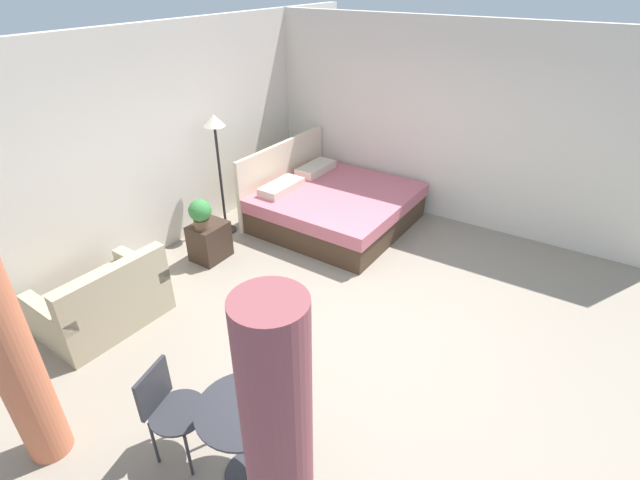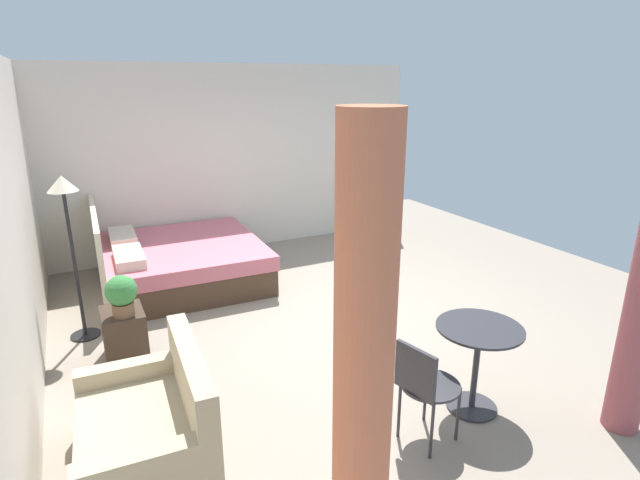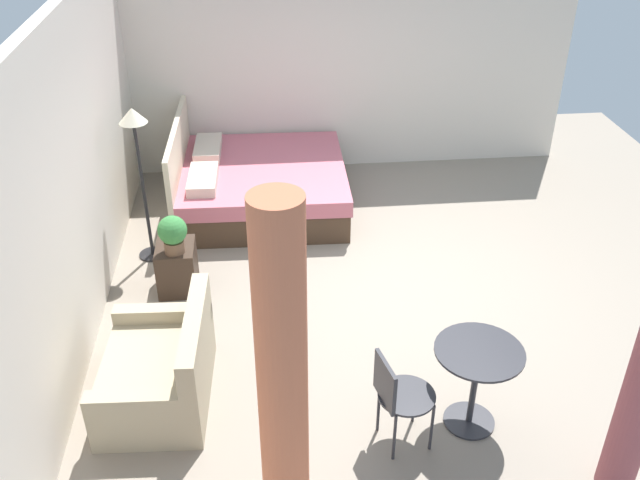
# 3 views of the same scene
# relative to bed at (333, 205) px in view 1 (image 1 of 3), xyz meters

# --- Properties ---
(ground_plane) EXTENTS (8.88, 8.79, 0.02)m
(ground_plane) POSITION_rel_bed_xyz_m (-1.81, -1.28, -0.30)
(ground_plane) COLOR gray
(wall_back) EXTENTS (8.88, 0.12, 2.81)m
(wall_back) POSITION_rel_bed_xyz_m (-1.81, 1.62, 1.11)
(wall_back) COLOR silver
(wall_back) RESTS_ON ground
(wall_right) EXTENTS (0.12, 5.79, 2.81)m
(wall_right) POSITION_rel_bed_xyz_m (1.13, -1.28, 1.11)
(wall_right) COLOR silver
(wall_right) RESTS_ON ground
(bed) EXTENTS (2.09, 2.06, 1.08)m
(bed) POSITION_rel_bed_xyz_m (0.00, 0.00, 0.00)
(bed) COLOR #473323
(bed) RESTS_ON ground
(couch) EXTENTS (1.24, 0.90, 0.82)m
(couch) POSITION_rel_bed_xyz_m (-3.28, 0.85, -0.02)
(couch) COLOR tan
(couch) RESTS_ON ground
(nightstand) EXTENTS (0.46, 0.38, 0.50)m
(nightstand) POSITION_rel_bed_xyz_m (-1.71, 0.85, -0.05)
(nightstand) COLOR #38281E
(nightstand) RESTS_ON ground
(potted_plant) EXTENTS (0.28, 0.28, 0.39)m
(potted_plant) POSITION_rel_bed_xyz_m (-1.81, 0.84, 0.42)
(potted_plant) COLOR brown
(potted_plant) RESTS_ON nightstand
(floor_lamp) EXTENTS (0.30, 0.30, 1.71)m
(floor_lamp) POSITION_rel_bed_xyz_m (-1.05, 1.19, 1.06)
(floor_lamp) COLOR black
(floor_lamp) RESTS_ON ground
(balcony_table) EXTENTS (0.68, 0.68, 0.74)m
(balcony_table) POSITION_rel_bed_xyz_m (-3.81, -1.59, 0.22)
(balcony_table) COLOR #2D2D33
(balcony_table) RESTS_ON ground
(cafe_chair_near_window) EXTENTS (0.52, 0.52, 0.82)m
(cafe_chair_near_window) POSITION_rel_bed_xyz_m (-3.95, -0.95, 0.22)
(cafe_chair_near_window) COLOR #2D2D33
(cafe_chair_near_window) RESTS_ON ground
(curtain_right) EXTENTS (0.31, 0.31, 2.47)m
(curtain_right) POSITION_rel_bed_xyz_m (-4.50, -0.09, 0.94)
(curtain_right) COLOR #D1704C
(curtain_right) RESTS_ON ground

